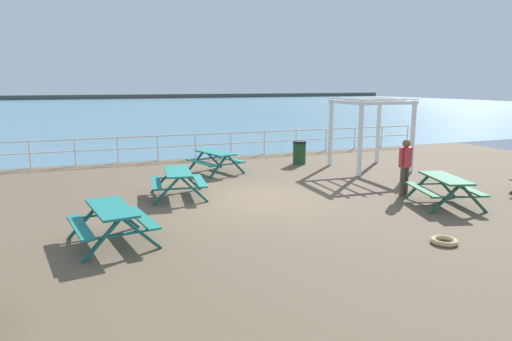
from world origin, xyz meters
The scene contains 12 objects.
ground_plane centered at (0.00, 0.00, -0.10)m, with size 30.00×24.00×0.20m, color brown.
sea_band centered at (0.00, 52.75, 0.00)m, with size 142.00×90.00×0.01m, color teal.
distant_shoreline centered at (0.00, 95.75, 0.00)m, with size 142.00×6.00×1.80m, color #4C4C47.
seaward_railing centered at (0.00, 7.75, 0.74)m, with size 23.07×0.07×1.08m.
picnic_table_near_left centered at (-2.13, 1.11, 0.58)m, with size 1.73×1.97×0.80m.
picnic_table_near_right centered at (4.39, -2.40, 0.58)m, with size 1.96×2.16×0.80m.
picnic_table_mid_centre centered at (-0.10, 4.24, 0.58)m, with size 1.94×2.14×0.80m.
picnic_table_seaward centered at (-4.18, -2.27, 0.58)m, with size 1.78×2.02×0.80m.
visitor centered at (4.08, -1.13, 0.95)m, with size 0.51×0.31×1.66m.
lattice_pergola centered at (5.66, 2.88, 2.00)m, with size 2.54×2.66×2.70m.
litter_bin centered at (3.60, 4.74, 0.48)m, with size 0.55×0.55×0.95m.
rope_coil centered at (2.17, -4.77, 0.06)m, with size 0.55×0.55×0.11m, color tan.
Camera 1 is at (-4.64, -11.60, 3.23)m, focal length 31.70 mm.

